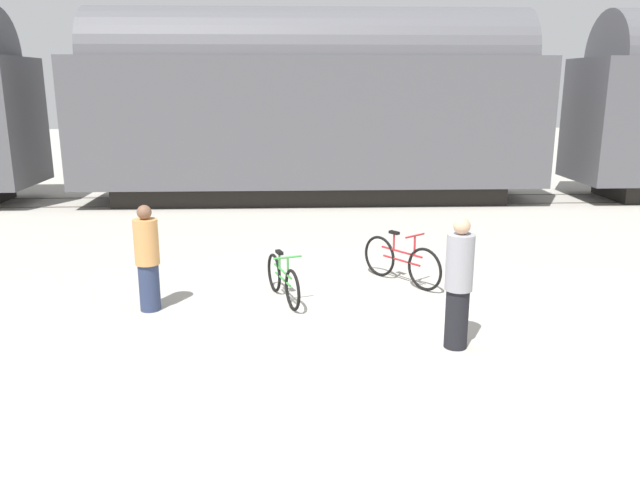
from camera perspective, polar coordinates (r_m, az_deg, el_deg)
ground_plane at (r=9.12m, az=0.81°, el=-8.00°), size 80.00×80.00×0.00m
freight_train at (r=18.41m, az=-0.94°, el=12.55°), size 42.83×2.85×5.50m
rail_near at (r=18.02m, az=-0.84°, el=3.22°), size 54.83×0.07×0.01m
rail_far at (r=19.43m, az=-0.96°, el=4.03°), size 54.83×0.07×0.01m
bicycle_green at (r=10.12m, az=-3.41°, el=-3.64°), size 0.59×1.55×0.81m
bicycle_maroon at (r=11.05m, az=7.44°, el=-1.94°), size 1.15×1.48×0.93m
person_in_tan at (r=9.90m, az=-15.50°, el=-1.67°), size 0.37×0.37×1.67m
person_in_grey at (r=8.38m, az=12.56°, el=-3.94°), size 0.36×0.36×1.78m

